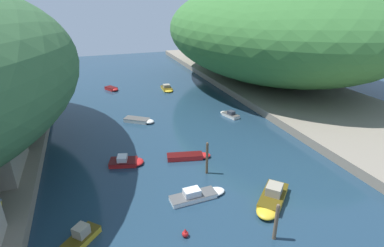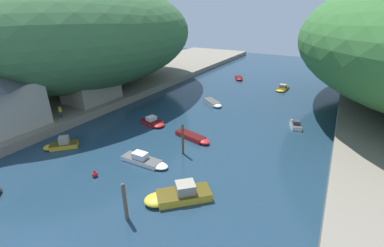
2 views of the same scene
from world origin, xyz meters
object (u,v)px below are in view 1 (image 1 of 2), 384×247
at_px(boat_far_right_bank, 229,114).
at_px(boat_moored_right, 112,89).
at_px(channel_buoy_near, 185,234).
at_px(boat_mid_channel, 78,240).
at_px(boat_red_skiff, 167,88).
at_px(person_by_boathouse, 0,205).
at_px(boat_yellow_tender, 127,162).
at_px(boat_navy_launch, 190,156).
at_px(boat_far_upstream, 198,195).
at_px(boat_near_quay, 272,199).
at_px(boat_open_rowboat, 140,120).

distance_m(boat_far_right_bank, boat_moored_right, 26.62).
bearing_deg(channel_buoy_near, boat_mid_channel, 166.01).
relative_size(boat_mid_channel, boat_red_skiff, 0.82).
xyz_separation_m(boat_far_right_bank, person_by_boathouse, (-28.89, -16.15, 1.82)).
bearing_deg(boat_moored_right, boat_mid_channel, 51.22).
bearing_deg(boat_yellow_tender, boat_far_right_bank, 133.45).
bearing_deg(boat_mid_channel, channel_buoy_near, -149.66).
bearing_deg(boat_yellow_tender, boat_navy_launch, 96.11).
distance_m(boat_mid_channel, person_by_boathouse, 7.40).
bearing_deg(boat_red_skiff, boat_moored_right, -16.01).
distance_m(boat_far_upstream, channel_buoy_near, 5.18).
distance_m(boat_near_quay, boat_moored_right, 43.59).
bearing_deg(boat_navy_launch, boat_yellow_tender, -86.26).
relative_size(boat_open_rowboat, boat_red_skiff, 1.05).
bearing_deg(boat_open_rowboat, boat_near_quay, 54.74).
bearing_deg(boat_mid_channel, boat_far_upstream, -123.48).
xyz_separation_m(boat_navy_launch, boat_near_quay, (4.32, -10.57, 0.21)).
xyz_separation_m(boat_red_skiff, boat_moored_right, (-10.67, 3.61, -0.01)).
distance_m(boat_yellow_tender, boat_red_skiff, 29.69).
distance_m(boat_near_quay, channel_buoy_near, 8.99).
bearing_deg(boat_near_quay, boat_far_upstream, 19.39).
relative_size(boat_yellow_tender, boat_near_quay, 0.76).
distance_m(boat_navy_launch, channel_buoy_near, 12.66).
bearing_deg(boat_navy_launch, boat_near_quay, 35.07).
bearing_deg(boat_navy_launch, person_by_boathouse, -60.71).
height_order(boat_open_rowboat, boat_red_skiff, boat_red_skiff).
xyz_separation_m(boat_yellow_tender, boat_red_skiff, (12.24, 27.05, -0.03)).
relative_size(boat_moored_right, person_by_boathouse, 2.10).
relative_size(boat_near_quay, person_by_boathouse, 3.27).
height_order(boat_navy_launch, channel_buoy_near, channel_buoy_near).
height_order(boat_yellow_tender, channel_buoy_near, boat_yellow_tender).
relative_size(boat_far_upstream, boat_near_quay, 1.02).
xyz_separation_m(boat_mid_channel, person_by_boathouse, (-5.75, 4.34, 1.72)).
bearing_deg(boat_moored_right, boat_navy_launch, 70.92).
height_order(boat_far_upstream, boat_red_skiff, boat_far_upstream).
distance_m(boat_open_rowboat, boat_yellow_tender, 12.54).
height_order(boat_far_upstream, boat_navy_launch, boat_far_upstream).
bearing_deg(boat_far_right_bank, boat_red_skiff, 89.96).
bearing_deg(boat_far_right_bank, channel_buoy_near, -141.29).
xyz_separation_m(boat_far_upstream, channel_buoy_near, (-2.78, -4.37, -0.03)).
bearing_deg(boat_open_rowboat, boat_navy_launch, 51.43).
distance_m(boat_moored_right, channel_buoy_near, 43.66).
distance_m(boat_yellow_tender, boat_mid_channel, 12.20).
bearing_deg(boat_open_rowboat, boat_red_skiff, -172.72).
xyz_separation_m(boat_far_upstream, boat_far_right_bank, (12.25, 18.14, -0.01)).
height_order(boat_yellow_tender, boat_red_skiff, boat_yellow_tender).
relative_size(boat_far_upstream, boat_red_skiff, 1.25).
relative_size(boat_open_rowboat, boat_far_upstream, 0.84).
xyz_separation_m(boat_mid_channel, boat_far_right_bank, (23.14, 20.49, -0.10)).
height_order(boat_navy_launch, person_by_boathouse, person_by_boathouse).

